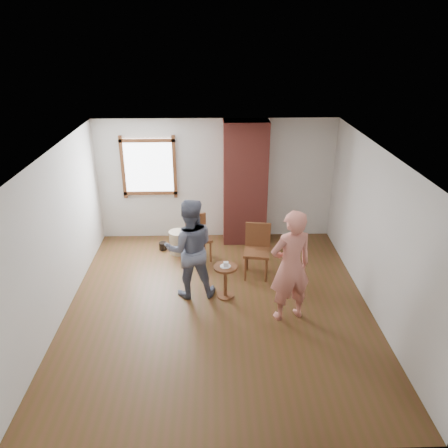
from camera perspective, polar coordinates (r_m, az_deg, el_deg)
The scene contains 12 objects.
ground at distance 7.43m, azimuth -0.71°, elevation -10.70°, with size 5.50×5.50×0.00m, color brown.
room_shell at distance 7.12m, azimuth -1.32°, elevation 4.17°, with size 5.04×5.52×2.62m.
brick_chimney at distance 9.10m, azimuth 2.77°, elevation 5.31°, with size 0.90×0.50×2.60m, color #A3433A.
stoneware_crock at distance 9.00m, azimuth -5.99°, elevation -2.37°, with size 0.37×0.37×0.48m, color tan.
dark_pot at distance 9.23m, azimuth -7.99°, elevation -2.87°, with size 0.16×0.16×0.16m, color black.
dining_chair_left at distance 8.65m, azimuth -3.44°, elevation -1.42°, with size 0.55×0.55×0.91m.
dining_chair_right at distance 8.08m, azimuth 4.36°, elevation -3.05°, with size 0.53×0.53×0.99m.
side_table at distance 7.45m, azimuth 0.17°, elevation -6.87°, with size 0.40×0.40×0.60m.
cake_plate at distance 7.35m, azimuth 0.17°, elevation -5.53°, with size 0.18×0.18×0.01m, color white.
cake_slice at distance 7.33m, azimuth 0.25°, elevation -5.30°, with size 0.08×0.07×0.06m, color white.
man at distance 7.33m, azimuth -4.48°, elevation -3.24°, with size 0.85×0.67×1.76m, color #141A37.
person_pink at distance 6.77m, azimuth 8.68°, elevation -5.49°, with size 0.68×0.44×1.85m, color #D77B6B.
Camera 1 is at (-0.08, -6.08, 4.26)m, focal length 35.00 mm.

